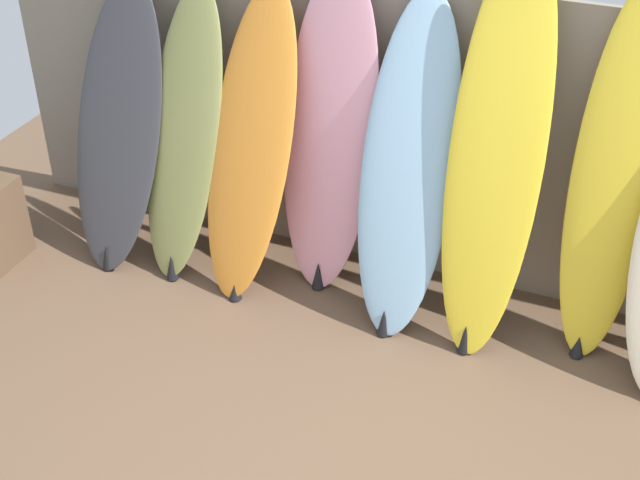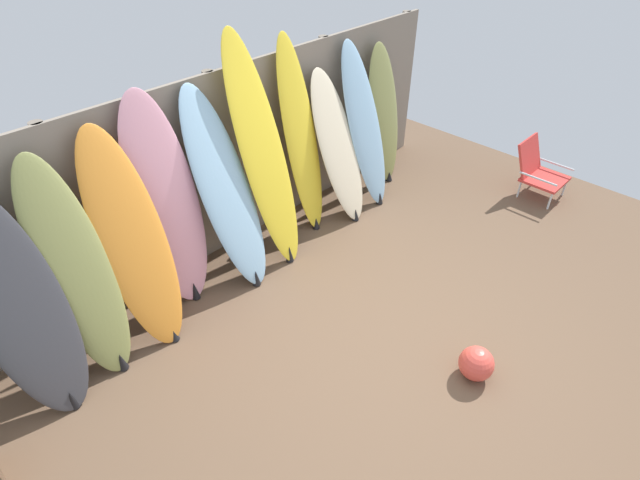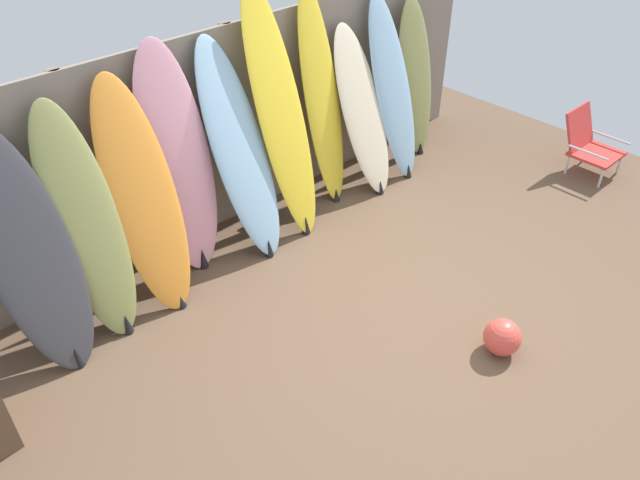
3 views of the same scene
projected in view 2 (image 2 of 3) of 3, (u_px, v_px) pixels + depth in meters
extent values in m
plane|color=brown|center=(380.00, 339.00, 4.22)|extent=(7.68, 7.68, 0.00)
cube|color=gray|center=(223.00, 165.00, 4.77)|extent=(6.08, 0.04, 1.80)
cylinder|color=slate|center=(74.00, 228.00, 3.97)|extent=(0.10, 0.10, 1.80)
cylinder|color=slate|center=(220.00, 164.00, 4.79)|extent=(0.10, 0.10, 1.80)
cylinder|color=slate|center=(323.00, 119.00, 5.62)|extent=(0.10, 0.10, 1.80)
cylinder|color=slate|center=(399.00, 85.00, 6.44)|extent=(0.10, 0.10, 1.80)
ellipsoid|color=#38383D|center=(18.00, 306.00, 3.36)|extent=(0.58, 0.72, 1.68)
cone|color=black|center=(72.00, 399.00, 3.65)|extent=(0.08, 0.08, 0.16)
ellipsoid|color=olive|center=(76.00, 271.00, 3.61)|extent=(0.54, 0.71, 1.72)
cone|color=black|center=(122.00, 361.00, 3.93)|extent=(0.08, 0.08, 0.16)
ellipsoid|color=orange|center=(133.00, 242.00, 3.84)|extent=(0.58, 0.76, 1.77)
cone|color=black|center=(174.00, 335.00, 4.18)|extent=(0.08, 0.08, 0.10)
ellipsoid|color=pink|center=(167.00, 205.00, 4.13)|extent=(0.59, 0.44, 1.91)
cone|color=black|center=(195.00, 290.00, 4.56)|extent=(0.08, 0.08, 0.18)
ellipsoid|color=#8CB7D6|center=(226.00, 192.00, 4.38)|extent=(0.57, 0.77, 1.82)
cone|color=black|center=(256.00, 278.00, 4.71)|extent=(0.08, 0.08, 0.16)
ellipsoid|color=yellow|center=(264.00, 156.00, 4.54)|extent=(0.54, 0.72, 2.17)
cone|color=black|center=(290.00, 254.00, 4.98)|extent=(0.08, 0.08, 0.17)
ellipsoid|color=yellow|center=(301.00, 139.00, 4.98)|extent=(0.47, 0.51, 2.01)
cone|color=black|center=(316.00, 223.00, 5.44)|extent=(0.08, 0.08, 0.12)
ellipsoid|color=beige|center=(338.00, 148.00, 5.28)|extent=(0.58, 0.70, 1.60)
cone|color=black|center=(356.00, 214.00, 5.57)|extent=(0.08, 0.08, 0.13)
ellipsoid|color=#8CB7D6|center=(365.00, 126.00, 5.50)|extent=(0.49, 0.69, 1.78)
cone|color=black|center=(380.00, 198.00, 5.83)|extent=(0.08, 0.08, 0.14)
ellipsoid|color=olive|center=(384.00, 115.00, 5.89)|extent=(0.55, 0.41, 1.64)
cone|color=black|center=(389.00, 176.00, 6.26)|extent=(0.08, 0.08, 0.11)
cylinder|color=silver|center=(550.00, 201.00, 5.72)|extent=(0.02, 0.02, 0.22)
cylinder|color=silver|center=(564.00, 187.00, 5.96)|extent=(0.02, 0.02, 0.22)
cylinder|color=silver|center=(519.00, 189.00, 5.93)|extent=(0.02, 0.02, 0.22)
cylinder|color=silver|center=(534.00, 176.00, 6.16)|extent=(0.02, 0.02, 0.22)
cube|color=red|center=(545.00, 179.00, 5.87)|extent=(0.48, 0.44, 0.03)
cube|color=red|center=(530.00, 157.00, 5.88)|extent=(0.46, 0.18, 0.43)
cylinder|color=silver|center=(538.00, 179.00, 5.67)|extent=(0.02, 0.44, 0.02)
cylinder|color=silver|center=(556.00, 164.00, 5.94)|extent=(0.02, 0.44, 0.02)
sphere|color=#E54C3F|center=(476.00, 363.00, 3.85)|extent=(0.27, 0.27, 0.27)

